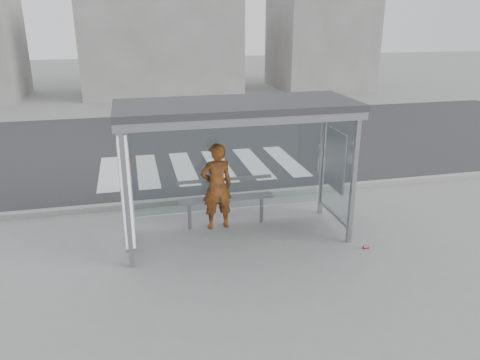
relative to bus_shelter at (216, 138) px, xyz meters
name	(u,v)px	position (x,y,z in m)	size (l,w,h in m)	color
ground	(237,237)	(0.37, -0.06, -1.98)	(80.00, 80.00, 0.00)	gray
road	(190,144)	(0.37, 6.94, -1.98)	(30.00, 10.00, 0.01)	#28282B
curb	(218,197)	(0.37, 1.89, -1.92)	(30.00, 0.18, 0.12)	gray
crosswalk	(201,167)	(0.37, 4.44, -1.98)	(5.55, 3.00, 0.00)	silver
bus_shelter	(216,138)	(0.00, 0.00, 0.00)	(4.25, 1.65, 2.62)	gray
building_center	(160,45)	(0.37, 17.94, 0.52)	(8.00, 5.00, 5.00)	slate
building_right	(320,24)	(9.37, 17.94, 1.52)	(5.00, 5.00, 7.00)	slate
person	(217,186)	(0.08, 0.46, -1.11)	(0.64, 0.42, 1.75)	red
bench	(226,198)	(0.27, 0.52, -1.40)	(1.91, 0.23, 0.99)	slate
soda_can	(366,247)	(2.57, -1.08, -1.95)	(0.06, 0.06, 0.12)	#C63A53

